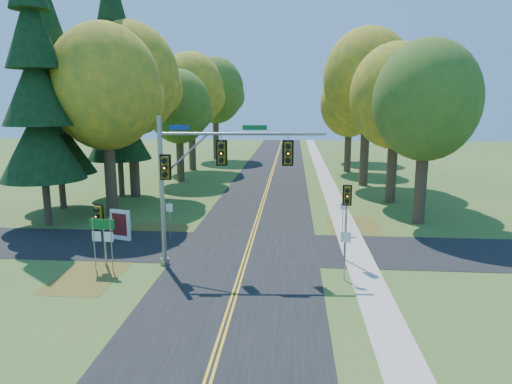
# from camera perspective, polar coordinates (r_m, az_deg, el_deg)

# --- Properties ---
(ground) EXTENTS (160.00, 160.00, 0.00)m
(ground) POSITION_cam_1_polar(r_m,az_deg,el_deg) (25.26, -1.33, -8.43)
(ground) COLOR #365C20
(ground) RESTS_ON ground
(road_main) EXTENTS (8.00, 160.00, 0.02)m
(road_main) POSITION_cam_1_polar(r_m,az_deg,el_deg) (25.26, -1.33, -8.41)
(road_main) COLOR black
(road_main) RESTS_ON ground
(road_cross) EXTENTS (60.00, 6.00, 0.02)m
(road_cross) POSITION_cam_1_polar(r_m,az_deg,el_deg) (27.14, -0.89, -7.00)
(road_cross) COLOR black
(road_cross) RESTS_ON ground
(centerline_left) EXTENTS (0.10, 160.00, 0.01)m
(centerline_left) POSITION_cam_1_polar(r_m,az_deg,el_deg) (25.26, -1.56, -8.37)
(centerline_left) COLOR gold
(centerline_left) RESTS_ON road_main
(centerline_right) EXTENTS (0.10, 160.00, 0.01)m
(centerline_right) POSITION_cam_1_polar(r_m,az_deg,el_deg) (25.24, -1.11, -8.38)
(centerline_right) COLOR gold
(centerline_right) RESTS_ON road_main
(sidewalk_east) EXTENTS (1.60, 160.00, 0.06)m
(sidewalk_east) POSITION_cam_1_polar(r_m,az_deg,el_deg) (25.40, 12.88, -8.54)
(sidewalk_east) COLOR #9E998E
(sidewalk_east) RESTS_ON ground
(leaf_patch_w_near) EXTENTS (4.00, 6.00, 0.00)m
(leaf_patch_w_near) POSITION_cam_1_polar(r_m,az_deg,el_deg) (30.30, -12.90, -5.34)
(leaf_patch_w_near) COLOR brown
(leaf_patch_w_near) RESTS_ON ground
(leaf_patch_e) EXTENTS (3.50, 8.00, 0.00)m
(leaf_patch_e) POSITION_cam_1_polar(r_m,az_deg,el_deg) (31.15, 12.43, -4.87)
(leaf_patch_e) COLOR brown
(leaf_patch_e) RESTS_ON ground
(leaf_patch_w_far) EXTENTS (3.00, 5.00, 0.00)m
(leaf_patch_w_far) POSITION_cam_1_polar(r_m,az_deg,el_deg) (24.48, -20.13, -9.78)
(leaf_patch_w_far) COLOR brown
(leaf_patch_w_far) RESTS_ON ground
(tree_w_a) EXTENTS (8.00, 8.00, 14.15)m
(tree_w_a) POSITION_cam_1_polar(r_m,az_deg,el_deg) (35.76, -18.19, 12.26)
(tree_w_a) COLOR #38281C
(tree_w_a) RESTS_ON ground
(tree_e_a) EXTENTS (7.20, 7.20, 12.73)m
(tree_e_a) POSITION_cam_1_polar(r_m,az_deg,el_deg) (33.68, 20.62, 10.58)
(tree_e_a) COLOR #38281C
(tree_e_a) RESTS_ON ground
(tree_w_b) EXTENTS (8.60, 8.60, 15.38)m
(tree_w_b) POSITION_cam_1_polar(r_m,az_deg,el_deg) (42.45, -15.36, 13.35)
(tree_w_b) COLOR #38281C
(tree_w_b) RESTS_ON ground
(tree_e_b) EXTENTS (7.60, 7.60, 13.33)m
(tree_e_b) POSITION_cam_1_polar(r_m,az_deg,el_deg) (40.15, 17.16, 11.30)
(tree_e_b) COLOR #38281C
(tree_e_b) RESTS_ON ground
(tree_w_c) EXTENTS (6.80, 6.80, 11.91)m
(tree_w_c) POSITION_cam_1_polar(r_m,az_deg,el_deg) (49.62, -9.56, 10.42)
(tree_w_c) COLOR #38281C
(tree_w_c) RESTS_ON ground
(tree_e_c) EXTENTS (8.80, 8.80, 15.79)m
(tree_e_c) POSITION_cam_1_polar(r_m,az_deg,el_deg) (47.97, 13.88, 13.48)
(tree_e_c) COLOR #38281C
(tree_e_c) RESTS_ON ground
(tree_w_d) EXTENTS (8.20, 8.20, 14.56)m
(tree_w_d) POSITION_cam_1_polar(r_m,az_deg,el_deg) (58.25, -8.06, 12.36)
(tree_w_d) COLOR #38281C
(tree_w_d) RESTS_ON ground
(tree_e_d) EXTENTS (7.00, 7.00, 12.32)m
(tree_e_d) POSITION_cam_1_polar(r_m,az_deg,el_deg) (56.94, 11.67, 10.72)
(tree_e_d) COLOR #38281C
(tree_e_d) RESTS_ON ground
(tree_w_e) EXTENTS (8.40, 8.40, 14.97)m
(tree_w_e) POSITION_cam_1_polar(r_m,az_deg,el_deg) (68.73, -5.04, 12.48)
(tree_w_e) COLOR #38281C
(tree_w_e) RESTS_ON ground
(tree_e_e) EXTENTS (7.80, 7.80, 13.74)m
(tree_e_e) POSITION_cam_1_polar(r_m,az_deg,el_deg) (67.72, 11.64, 11.57)
(tree_e_e) COLOR #38281C
(tree_e_e) RESTS_ON ground
(pine_a) EXTENTS (5.60, 5.60, 19.48)m
(pine_a) POSITION_cam_1_polar(r_m,az_deg,el_deg) (34.20, -25.70, 11.29)
(pine_a) COLOR #38281C
(pine_a) RESTS_ON ground
(pine_b) EXTENTS (5.60, 5.60, 17.31)m
(pine_b) POSITION_cam_1_polar(r_m,az_deg,el_deg) (39.30, -23.82, 9.79)
(pine_b) COLOR #38281C
(pine_b) RESTS_ON ground
(pine_c) EXTENTS (5.60, 5.60, 20.56)m
(pine_c) POSITION_cam_1_polar(r_m,az_deg,el_deg) (42.61, -17.10, 12.34)
(pine_c) COLOR #38281C
(pine_c) RESTS_ON ground
(traffic_mast) EXTENTS (8.59, 1.11, 7.80)m
(traffic_mast) POSITION_cam_1_polar(r_m,az_deg,el_deg) (23.37, -6.74, 2.59)
(traffic_mast) COLOR gray
(traffic_mast) RESTS_ON ground
(east_signal_pole) EXTENTS (0.49, 0.56, 4.23)m
(east_signal_pole) POSITION_cam_1_polar(r_m,az_deg,el_deg) (24.48, 11.28, -1.46)
(east_signal_pole) COLOR #919398
(east_signal_pole) RESTS_ON ground
(ped_signal_pole) EXTENTS (0.51, 0.61, 3.34)m
(ped_signal_pole) POSITION_cam_1_polar(r_m,az_deg,el_deg) (24.89, -18.86, -3.36)
(ped_signal_pole) COLOR gray
(ped_signal_pole) RESTS_ON ground
(route_sign_cluster) EXTENTS (1.30, 0.15, 2.80)m
(route_sign_cluster) POSITION_cam_1_polar(r_m,az_deg,el_deg) (24.30, -18.66, -4.95)
(route_sign_cluster) COLOR gray
(route_sign_cluster) RESTS_ON ground
(info_kiosk) EXTENTS (1.38, 0.60, 1.92)m
(info_kiosk) POSITION_cam_1_polar(r_m,az_deg,el_deg) (29.67, -16.58, -3.97)
(info_kiosk) COLOR silver
(info_kiosk) RESTS_ON ground
(reg_sign_e_north) EXTENTS (0.40, 0.11, 2.12)m
(reg_sign_e_north) POSITION_cam_1_polar(r_m,az_deg,el_deg) (30.17, 10.83, -2.48)
(reg_sign_e_north) COLOR gray
(reg_sign_e_north) RESTS_ON ground
(reg_sign_e_south) EXTENTS (0.48, 0.13, 2.51)m
(reg_sign_e_south) POSITION_cam_1_polar(r_m,az_deg,el_deg) (22.33, 11.12, -6.65)
(reg_sign_e_south) COLOR gray
(reg_sign_e_south) RESTS_ON ground
(reg_sign_w) EXTENTS (0.45, 0.16, 2.40)m
(reg_sign_w) POSITION_cam_1_polar(r_m,az_deg,el_deg) (28.74, -10.74, -2.78)
(reg_sign_w) COLOR gray
(reg_sign_w) RESTS_ON ground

